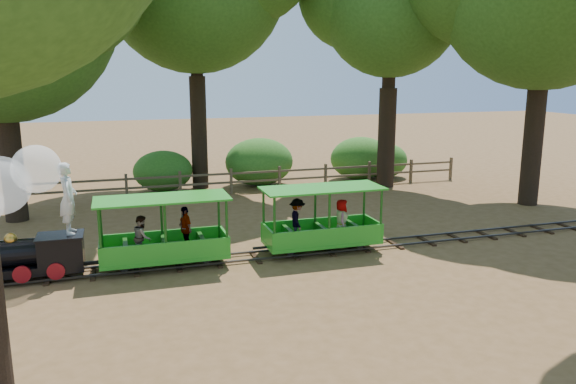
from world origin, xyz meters
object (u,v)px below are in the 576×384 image
object	(u,v)px
locomotive	(15,205)
carriage_front	(164,239)
carriage_rear	(319,225)
fence	(256,178)

from	to	relation	value
locomotive	carriage_front	size ratio (longest dim) A/B	1.00
carriage_rear	locomotive	bearing A→B (deg)	179.42
carriage_rear	fence	xyz separation A→B (m)	(0.25, 8.00, -0.16)
carriage_front	carriage_rear	size ratio (longest dim) A/B	1.00
locomotive	carriage_rear	xyz separation A→B (m)	(7.31, -0.07, -1.05)
carriage_front	carriage_rear	world-z (taller)	same
locomotive	fence	xyz separation A→B (m)	(7.56, 7.93, -1.22)
carriage_front	fence	distance (m)	9.09
locomotive	carriage_rear	distance (m)	7.38
carriage_rear	fence	bearing A→B (deg)	88.22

